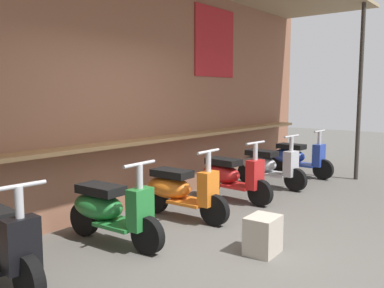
% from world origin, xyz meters
% --- Properties ---
extents(ground_plane, '(31.49, 31.49, 0.00)m').
position_xyz_m(ground_plane, '(0.00, 0.00, 0.00)').
color(ground_plane, '#56544F').
extents(market_stall_facade, '(11.25, 2.25, 3.57)m').
position_xyz_m(market_stall_facade, '(-0.01, 1.89, 1.96)').
color(market_stall_facade, '#8C5B44').
rests_on(market_stall_facade, ground_plane).
extents(scooter_green, '(0.47, 1.40, 0.97)m').
position_xyz_m(scooter_green, '(-0.63, 1.08, 0.39)').
color(scooter_green, '#237533').
rests_on(scooter_green, ground_plane).
extents(scooter_orange, '(0.46, 1.40, 0.97)m').
position_xyz_m(scooter_orange, '(0.59, 1.08, 0.39)').
color(scooter_orange, orange).
rests_on(scooter_orange, ground_plane).
extents(scooter_red, '(0.48, 1.40, 0.97)m').
position_xyz_m(scooter_red, '(1.83, 1.08, 0.39)').
color(scooter_red, red).
rests_on(scooter_red, ground_plane).
extents(scooter_silver, '(0.49, 1.40, 0.97)m').
position_xyz_m(scooter_silver, '(3.07, 1.08, 0.39)').
color(scooter_silver, '#B2B5BA').
rests_on(scooter_silver, ground_plane).
extents(scooter_blue, '(0.46, 1.40, 0.97)m').
position_xyz_m(scooter_blue, '(4.32, 1.08, 0.39)').
color(scooter_blue, '#233D9E').
rests_on(scooter_blue, ground_plane).
extents(merchandise_crate, '(0.39, 0.32, 0.40)m').
position_xyz_m(merchandise_crate, '(0.17, -0.44, 0.20)').
color(merchandise_crate, '#B2A899').
rests_on(merchandise_crate, ground_plane).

